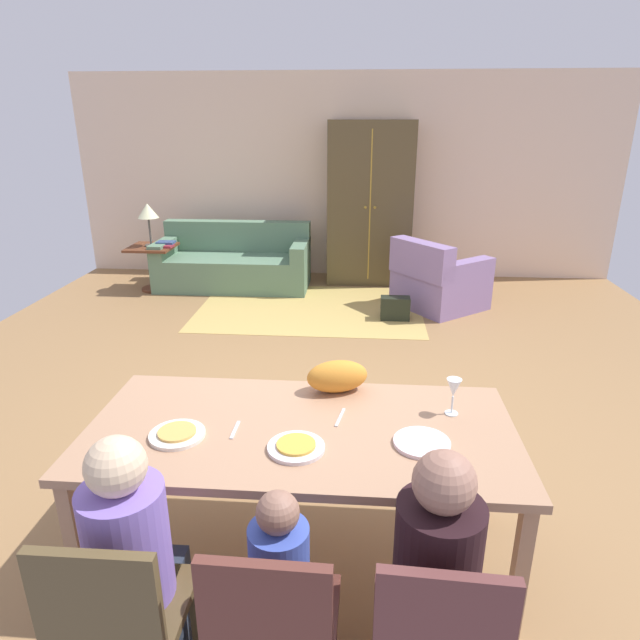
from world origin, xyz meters
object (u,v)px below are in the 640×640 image
at_px(wine_glass, 454,389).
at_px(table_lamp, 148,212).
at_px(dining_chair_child, 274,627).
at_px(person_child, 282,599).
at_px(couch, 234,264).
at_px(side_table, 153,262).
at_px(dining_chair_man, 118,616).
at_px(handbag, 395,308).
at_px(armchair, 437,281).
at_px(plate_near_child, 296,447).
at_px(dining_table, 301,440).
at_px(dining_chair_woman, 437,638).
at_px(person_man, 137,572).
at_px(cat, 337,376).
at_px(armoire, 370,204).
at_px(plate_near_woman, 422,443).
at_px(book_lower, 164,246).
at_px(book_upper, 166,242).
at_px(plate_near_man, 177,435).
at_px(person_woman, 433,591).

distance_m(wine_glass, table_lamp, 5.33).
xyz_separation_m(dining_chair_child, person_child, (0.00, 0.17, -0.06)).
distance_m(couch, side_table, 1.04).
xyz_separation_m(dining_chair_man, handbag, (1.19, 4.43, -0.36)).
relative_size(dining_chair_child, armchair, 0.72).
bearing_deg(person_child, table_lamp, 115.17).
bearing_deg(table_lamp, wine_glass, -53.98).
bearing_deg(plate_near_child, dining_table, 90.00).
bearing_deg(dining_chair_woman, person_man, 170.84).
relative_size(plate_near_child, side_table, 0.43).
xyz_separation_m(cat, handbag, (0.49, 3.22, -0.71)).
height_order(dining_table, plate_near_child, plate_near_child).
bearing_deg(handbag, couch, 150.73).
bearing_deg(cat, dining_chair_woman, -87.97).
height_order(plate_near_child, couch, couch).
height_order(armoire, table_lamp, armoire).
bearing_deg(plate_near_woman, book_lower, 121.48).
bearing_deg(dining_chair_man, dining_chair_woman, 0.00).
distance_m(person_man, handbag, 4.43).
relative_size(dining_chair_child, book_upper, 3.95).
bearing_deg(dining_chair_child, book_upper, 112.68).
distance_m(plate_near_man, side_table, 5.00).
bearing_deg(person_woman, side_table, 119.96).
relative_size(armoire, side_table, 3.62).
bearing_deg(book_upper, side_table, -167.72).
bearing_deg(dining_chair_woman, cat, 107.95).
height_order(cat, book_upper, cat).
xyz_separation_m(wine_glass, person_woman, (-0.17, -0.84, -0.38)).
bearing_deg(dining_chair_woman, book_lower, 117.76).
bearing_deg(person_woman, handbag, 88.68).
bearing_deg(plate_near_woman, armoire, 92.15).
distance_m(plate_near_child, person_woman, 0.77).
bearing_deg(plate_near_man, person_man, -90.03).
relative_size(plate_near_man, armoire, 0.12).
bearing_deg(plate_near_man, table_lamp, 112.15).
relative_size(person_man, armchair, 0.92).
relative_size(person_child, book_upper, 4.20).
xyz_separation_m(dining_chair_man, person_man, (-0.00, 0.18, 0.02)).
height_order(person_man, person_child, person_man).
bearing_deg(person_child, cat, 81.81).
xyz_separation_m(plate_near_child, dining_chair_woman, (0.54, -0.65, -0.28)).
height_order(plate_near_woman, armchair, armchair).
bearing_deg(person_woman, dining_chair_man, -170.87).
bearing_deg(dining_chair_woman, wine_glass, 80.37).
bearing_deg(side_table, table_lamp, 0.00).
bearing_deg(armchair, plate_near_child, -105.21).
height_order(plate_near_child, dining_chair_child, dining_chair_child).
bearing_deg(dining_chair_man, book_upper, 107.58).
relative_size(plate_near_man, couch, 0.13).
bearing_deg(wine_glass, plate_near_man, -166.59).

